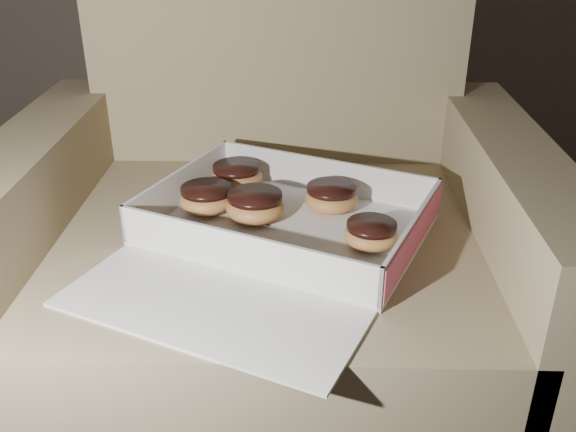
# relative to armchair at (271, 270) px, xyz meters

# --- Properties ---
(armchair) EXTENTS (0.94, 0.79, 0.98)m
(armchair) POSITION_rel_armchair_xyz_m (0.00, 0.00, 0.00)
(armchair) COLOR #837254
(armchair) RESTS_ON floor
(bakery_box) EXTENTS (0.59, 0.63, 0.07)m
(bakery_box) POSITION_rel_armchair_xyz_m (0.02, -0.12, 0.14)
(bakery_box) COLOR silver
(bakery_box) RESTS_ON armchair
(donut_a) EXTENTS (0.10, 0.10, 0.05)m
(donut_a) POSITION_rel_armchair_xyz_m (-0.07, 0.07, 0.16)
(donut_a) COLOR #BD7F42
(donut_a) RESTS_ON bakery_box
(donut_b) EXTENTS (0.09, 0.09, 0.05)m
(donut_b) POSITION_rel_armchair_xyz_m (-0.11, -0.03, 0.16)
(donut_b) COLOR #BD7F42
(donut_b) RESTS_ON bakery_box
(donut_c) EXTENTS (0.08, 0.08, 0.04)m
(donut_c) POSITION_rel_armchair_xyz_m (0.17, -0.15, 0.16)
(donut_c) COLOR #BD7F42
(donut_c) RESTS_ON bakery_box
(donut_d) EXTENTS (0.09, 0.09, 0.05)m
(donut_d) POSITION_rel_armchair_xyz_m (0.11, -0.02, 0.16)
(donut_d) COLOR #BD7F42
(donut_d) RESTS_ON bakery_box
(donut_e) EXTENTS (0.10, 0.10, 0.05)m
(donut_e) POSITION_rel_armchair_xyz_m (-0.02, -0.06, 0.16)
(donut_e) COLOR #BD7F42
(donut_e) RESTS_ON bakery_box
(crumb_a) EXTENTS (0.01, 0.01, 0.00)m
(crumb_a) POSITION_rel_armchair_xyz_m (-0.00, -0.08, 0.14)
(crumb_a) COLOR black
(crumb_a) RESTS_ON bakery_box
(crumb_b) EXTENTS (0.01, 0.01, 0.00)m
(crumb_b) POSITION_rel_armchair_xyz_m (-0.08, -0.14, 0.14)
(crumb_b) COLOR black
(crumb_b) RESTS_ON bakery_box
(crumb_c) EXTENTS (0.01, 0.01, 0.00)m
(crumb_c) POSITION_rel_armchair_xyz_m (-0.13, -0.13, 0.14)
(crumb_c) COLOR black
(crumb_c) RESTS_ON bakery_box
(crumb_d) EXTENTS (0.01, 0.01, 0.00)m
(crumb_d) POSITION_rel_armchair_xyz_m (0.18, -0.21, 0.14)
(crumb_d) COLOR black
(crumb_d) RESTS_ON bakery_box
(crumb_e) EXTENTS (0.01, 0.01, 0.00)m
(crumb_e) POSITION_rel_armchair_xyz_m (-0.10, -0.13, 0.14)
(crumb_e) COLOR black
(crumb_e) RESTS_ON bakery_box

